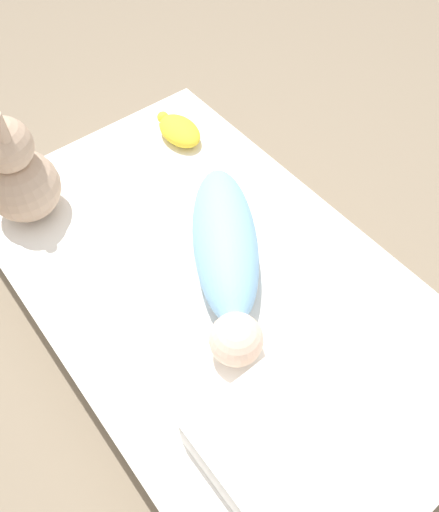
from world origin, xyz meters
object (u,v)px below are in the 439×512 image
at_px(turtle_plush, 179,130).
at_px(swaddled_baby, 226,253).
at_px(bunny_plush, 18,175).
at_px(pillow, 301,465).

bearing_deg(turtle_plush, swaddled_baby, 157.47).
xyz_separation_m(swaddled_baby, bunny_plush, (0.48, 0.29, 0.07)).
bearing_deg(pillow, bunny_plush, 5.96).
bearing_deg(bunny_plush, pillow, -174.04).
distance_m(swaddled_baby, pillow, 0.50).
bearing_deg(swaddled_baby, turtle_plush, -169.00).
height_order(swaddled_baby, pillow, swaddled_baby).
distance_m(swaddled_baby, turtle_plush, 0.51).
height_order(swaddled_baby, bunny_plush, bunny_plush).
xyz_separation_m(swaddled_baby, turtle_plush, (0.47, -0.19, -0.04)).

